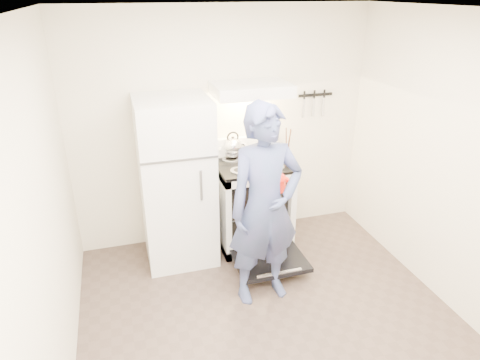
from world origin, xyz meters
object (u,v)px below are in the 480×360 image
(stove_body, at_px, (252,205))
(dutch_oven, at_px, (273,183))
(refrigerator, at_px, (176,182))
(tea_kettle, at_px, (233,145))
(person, at_px, (265,207))

(stove_body, relative_size, dutch_oven, 2.90)
(refrigerator, height_order, tea_kettle, refrigerator)
(person, bearing_deg, tea_kettle, 83.42)
(tea_kettle, bearing_deg, dutch_oven, -77.45)
(stove_body, height_order, dutch_oven, dutch_oven)
(stove_body, height_order, tea_kettle, tea_kettle)
(person, xyz_separation_m, dutch_oven, (0.20, 0.35, 0.05))
(tea_kettle, bearing_deg, refrigerator, -159.54)
(person, distance_m, dutch_oven, 0.40)
(stove_body, bearing_deg, tea_kettle, 124.87)
(tea_kettle, bearing_deg, stove_body, -55.13)
(refrigerator, distance_m, stove_body, 0.90)
(refrigerator, xyz_separation_m, stove_body, (0.81, 0.02, -0.39))
(stove_body, bearing_deg, person, -101.37)
(stove_body, xyz_separation_m, person, (-0.18, -0.90, 0.45))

